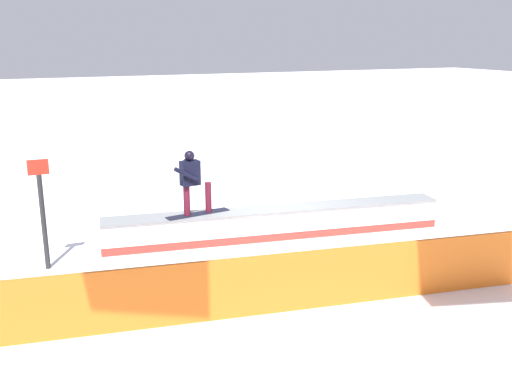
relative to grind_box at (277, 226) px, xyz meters
The scene contains 5 objects.
ground_plane 0.36m from the grind_box, ahead, with size 120.00×120.00×0.00m, color white.
grind_box is the anchor object (origin of this frame).
snowboarder 2.28m from the grind_box, ahead, with size 1.48×0.52×1.44m.
safety_fence 3.46m from the grind_box, 90.00° to the left, with size 12.47×0.06×1.06m, color orange.
trail_marker 5.06m from the grind_box, ahead, with size 0.40×0.10×2.26m.
Camera 1 is at (5.40, 11.15, 4.54)m, focal length 39.81 mm.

